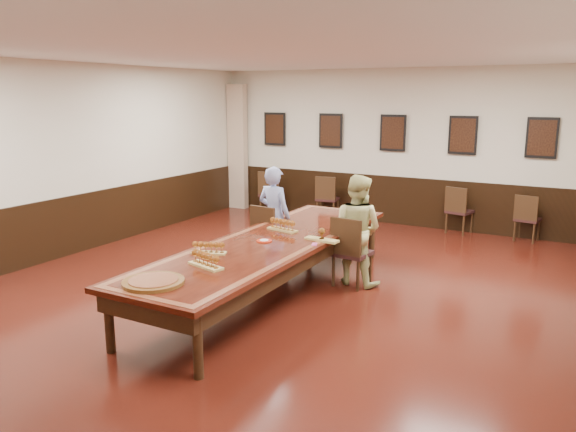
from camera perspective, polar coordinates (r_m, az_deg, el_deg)
The scene contains 23 objects.
floor at distance 7.73m, azimuth -1.81°, elevation -8.03°, with size 8.00×10.00×0.02m, color black.
ceiling at distance 7.27m, azimuth -1.99°, elevation 16.52°, with size 8.00×10.00×0.02m, color white.
wall_back at distance 11.88m, azimuth 10.66°, elevation 6.87°, with size 8.00×0.02×3.20m, color beige.
wall_left at distance 9.98m, azimuth -22.18°, elevation 5.20°, with size 0.02×10.00×3.20m, color beige.
chair_man at distance 8.88m, azimuth -1.79°, elevation -1.94°, with size 0.46×0.50×0.99m, color black, non-canonical shape.
chair_woman at distance 8.00m, azimuth 6.56°, elevation -3.53°, with size 0.47×0.52×1.01m, color black, non-canonical shape.
spare_chair_a at distance 12.70m, azimuth -1.75°, elevation 2.40°, with size 0.47×0.51×1.00m, color black, non-canonical shape.
spare_chair_b at distance 12.25m, azimuth 4.05°, elevation 1.91°, with size 0.45×0.49×0.95m, color black, non-canonical shape.
spare_chair_c at distance 11.45m, azimuth 17.04°, elevation 0.61°, with size 0.44×0.48×0.93m, color black, non-canonical shape.
spare_chair_d at distance 11.27m, azimuth 23.18°, elevation -0.16°, with size 0.41×0.45×0.88m, color black, non-canonical shape.
person_man at distance 8.89m, azimuth -1.41°, elevation 0.03°, with size 0.57×0.38×1.57m, color #455AAE.
person_woman at distance 8.02m, azimuth 6.97°, elevation -1.40°, with size 0.78×0.61×1.58m, color #C8C67D.
pink_phone at distance 7.33m, azimuth 2.69°, elevation -2.89°, with size 0.07×0.13×0.01m, color #D04592.
curtain at distance 13.39m, azimuth -5.15°, elevation 6.97°, with size 0.45×0.18×2.90m, color tan.
wainscoting at distance 7.56m, azimuth -1.84°, elevation -4.41°, with size 8.00×10.00×1.00m.
conference_table at distance 7.53m, azimuth -1.84°, elevation -3.60°, with size 1.40×5.00×0.76m.
posters at distance 11.79m, azimuth 10.61°, elevation 8.30°, with size 6.14×0.04×0.74m.
flight_a at distance 8.04m, azimuth -0.57°, elevation -0.95°, with size 0.49×0.23×0.18m.
flight_b at distance 7.50m, azimuth 3.45°, elevation -1.94°, with size 0.48×0.19×0.18m.
flight_c at distance 6.94m, azimuth -8.07°, elevation -3.27°, with size 0.44×0.28×0.16m.
flight_d at distance 6.43m, azimuth -8.38°, elevation -4.45°, with size 0.51×0.27×0.18m.
red_plate_grp at distance 7.47m, azimuth -2.44°, elevation -2.55°, with size 0.21×0.21×0.03m.
carved_platter at distance 5.99m, azimuth -13.52°, elevation -6.53°, with size 0.75×0.75×0.05m.
Camera 1 is at (3.72, -6.22, 2.66)m, focal length 35.00 mm.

